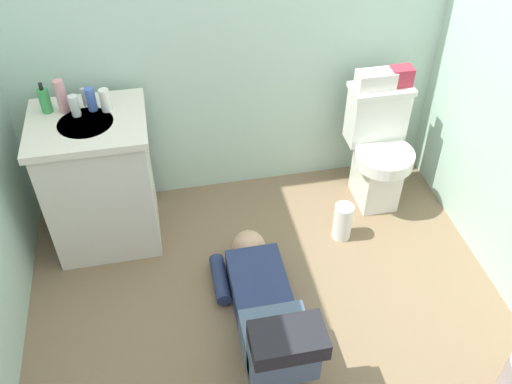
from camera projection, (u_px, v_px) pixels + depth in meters
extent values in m
cube|color=#7D664A|center=(268.00, 306.00, 2.97)|extent=(2.99, 3.04, 0.04)
cube|color=#B2D3BF|center=(228.00, 5.00, 2.93)|extent=(2.65, 0.08, 2.40)
cube|color=silver|center=(376.00, 176.00, 3.45)|extent=(0.22, 0.30, 0.38)
cylinder|color=silver|center=(384.00, 158.00, 3.28)|extent=(0.35, 0.35, 0.08)
cube|color=silver|center=(377.00, 116.00, 3.31)|extent=(0.34, 0.17, 0.34)
cube|color=silver|center=(382.00, 89.00, 3.19)|extent=(0.36, 0.19, 0.03)
cube|color=silver|center=(101.00, 185.00, 3.09)|extent=(0.56, 0.48, 0.78)
cube|color=silver|center=(86.00, 124.00, 2.81)|extent=(0.60, 0.52, 0.04)
cylinder|color=silver|center=(86.00, 127.00, 2.80)|extent=(0.28, 0.28, 0.05)
cylinder|color=silver|center=(84.00, 97.00, 2.87)|extent=(0.02, 0.02, 0.10)
cube|color=navy|center=(260.00, 294.00, 2.90)|extent=(0.29, 0.52, 0.17)
sphere|color=tan|center=(249.00, 247.00, 3.14)|extent=(0.19, 0.19, 0.19)
cube|color=slate|center=(276.00, 342.00, 2.58)|extent=(0.31, 0.28, 0.20)
cube|color=slate|center=(284.00, 354.00, 2.40)|extent=(0.31, 0.12, 0.32)
cube|color=black|center=(288.00, 340.00, 2.25)|extent=(0.31, 0.19, 0.09)
cylinder|color=navy|center=(220.00, 279.00, 3.01)|extent=(0.08, 0.30, 0.08)
cube|color=silver|center=(376.00, 80.00, 3.14)|extent=(0.22, 0.11, 0.10)
cube|color=#B22D3F|center=(401.00, 76.00, 3.15)|extent=(0.12, 0.09, 0.11)
cylinder|color=green|center=(45.00, 101.00, 2.82)|extent=(0.06, 0.06, 0.13)
cylinder|color=black|center=(41.00, 86.00, 2.76)|extent=(0.02, 0.02, 0.04)
cylinder|color=#D69398|center=(61.00, 96.00, 2.80)|extent=(0.05, 0.05, 0.18)
cylinder|color=silver|center=(75.00, 106.00, 2.80)|extent=(0.05, 0.05, 0.11)
cylinder|color=#456ABD|center=(91.00, 99.00, 2.83)|extent=(0.05, 0.05, 0.13)
cylinder|color=white|center=(105.00, 100.00, 2.83)|extent=(0.05, 0.05, 0.12)
cylinder|color=white|center=(343.00, 222.00, 3.25)|extent=(0.11, 0.11, 0.24)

